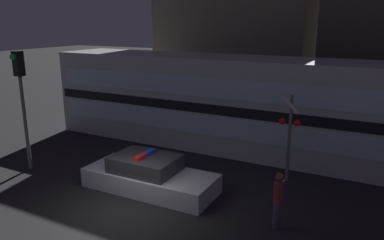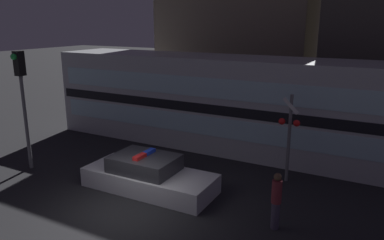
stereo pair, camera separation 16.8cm
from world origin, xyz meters
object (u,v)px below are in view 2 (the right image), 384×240
train (224,102)px  traffic_light_corner (22,89)px  police_car (148,176)px  pedestrian (276,201)px  crossing_signal_near (289,132)px

train → traffic_light_corner: (-5.50, -6.12, 1.10)m
train → police_car: (-0.36, -5.48, -1.56)m
train → police_car: 5.71m
police_car → traffic_light_corner: traffic_light_corner is taller
police_car → pedestrian: bearing=-5.9°
traffic_light_corner → pedestrian: bearing=1.3°
crossing_signal_near → traffic_light_corner: 9.85m
train → pedestrian: (4.17, -5.90, -1.19)m
police_car → traffic_light_corner: 5.82m
pedestrian → crossing_signal_near: crossing_signal_near is taller
train → police_car: train is taller
crossing_signal_near → train: bearing=144.3°
train → traffic_light_corner: traffic_light_corner is taller
police_car → traffic_light_corner: bearing=-173.5°
police_car → pedestrian: (4.53, -0.42, 0.37)m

